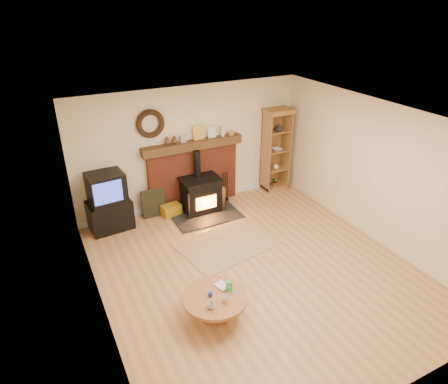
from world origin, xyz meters
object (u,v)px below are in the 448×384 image
curio_cabinet (275,150)px  coffee_table (215,300)px  tv_unit (108,203)px  wood_stove (201,196)px

curio_cabinet → coffee_table: curio_cabinet is taller
tv_unit → curio_cabinet: curio_cabinet is taller
wood_stove → tv_unit: size_ratio=1.18×
curio_cabinet → coffee_table: bearing=-133.7°
wood_stove → tv_unit: (-1.89, 0.19, 0.20)m
tv_unit → wood_stove: bearing=-5.8°
wood_stove → curio_cabinet: curio_cabinet is taller
curio_cabinet → coffee_table: 4.55m
curio_cabinet → wood_stove: bearing=-172.1°
wood_stove → coffee_table: size_ratio=1.51×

